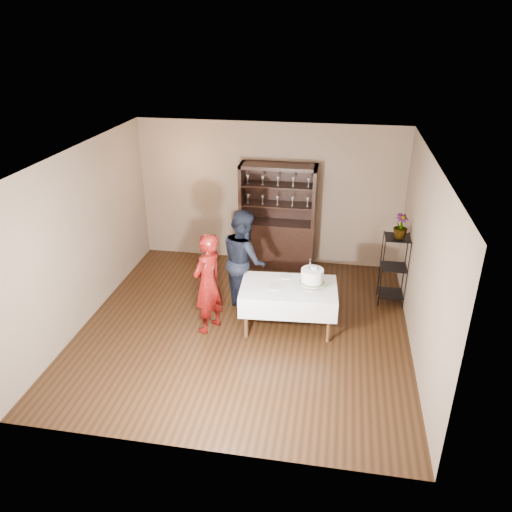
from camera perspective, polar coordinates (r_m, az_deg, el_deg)
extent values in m
plane|color=black|center=(7.87, -1.30, -8.10)|extent=(5.00, 5.00, 0.00)
plane|color=silver|center=(6.76, -1.53, 11.34)|extent=(5.00, 5.00, 0.00)
cube|color=brown|center=(9.50, 1.51, 7.07)|extent=(5.00, 0.02, 2.70)
cube|color=brown|center=(8.04, -19.18, 2.09)|extent=(0.02, 5.00, 2.70)
cube|color=brown|center=(7.19, 18.54, -0.58)|extent=(0.02, 5.00, 2.70)
cube|color=black|center=(9.56, 2.41, 1.39)|extent=(1.40, 0.48, 0.90)
cube|color=black|center=(9.41, 2.70, 7.50)|extent=(1.40, 0.03, 1.10)
cube|color=black|center=(9.05, 2.58, 10.21)|extent=(1.40, 0.48, 0.06)
cube|color=black|center=(9.27, 2.50, 5.91)|extent=(1.28, 0.42, 0.02)
cube|color=black|center=(9.15, 2.54, 8.10)|extent=(1.28, 0.42, 0.02)
cylinder|color=black|center=(8.36, 14.16, -2.03)|extent=(0.02, 0.02, 1.20)
cylinder|color=black|center=(8.40, 16.87, -2.21)|extent=(0.02, 0.02, 1.20)
cylinder|color=black|center=(8.71, 14.02, -0.83)|extent=(0.02, 0.02, 1.20)
cylinder|color=black|center=(8.76, 16.62, -1.01)|extent=(0.02, 0.02, 1.20)
cube|color=black|center=(8.76, 15.08, -4.13)|extent=(0.40, 0.40, 0.02)
cube|color=black|center=(8.53, 15.46, -1.21)|extent=(0.40, 0.40, 0.01)
cube|color=black|center=(8.32, 15.88, 2.06)|extent=(0.40, 0.40, 0.02)
cube|color=silver|center=(7.59, 3.73, -4.59)|extent=(1.50, 0.99, 0.33)
cylinder|color=#472D1A|center=(7.46, -1.15, -7.05)|extent=(0.06, 0.06, 0.68)
cylinder|color=#472D1A|center=(7.43, 8.33, -7.49)|extent=(0.06, 0.06, 0.68)
cylinder|color=#472D1A|center=(8.02, -0.59, -4.50)|extent=(0.06, 0.06, 0.68)
cylinder|color=#472D1A|center=(8.00, 8.18, -4.89)|extent=(0.06, 0.06, 0.68)
imported|color=#3C0605|center=(7.46, -5.54, -3.12)|extent=(0.59, 0.69, 1.59)
imported|color=black|center=(8.02, -1.39, -0.43)|extent=(0.96, 1.03, 1.70)
cylinder|color=beige|center=(7.47, 6.36, -3.72)|extent=(0.21, 0.21, 0.01)
cylinder|color=beige|center=(7.45, 6.37, -3.41)|extent=(0.05, 0.05, 0.10)
cylinder|color=beige|center=(7.42, 6.40, -3.01)|extent=(0.37, 0.37, 0.02)
cylinder|color=#496530|center=(7.41, 6.40, -2.90)|extent=(0.36, 0.36, 0.02)
cylinder|color=silver|center=(7.37, 6.44, -2.26)|extent=(0.38, 0.38, 0.21)
sphere|color=#6085CE|center=(7.32, 6.72, -1.47)|extent=(0.02, 0.02, 0.02)
cube|color=silver|center=(7.27, 6.17, -1.08)|extent=(0.02, 0.02, 0.14)
cube|color=black|center=(7.24, 6.20, -0.46)|extent=(0.03, 0.02, 0.05)
cylinder|color=beige|center=(7.47, 2.18, -3.57)|extent=(0.26, 0.26, 0.01)
cylinder|color=beige|center=(7.77, 3.39, -2.37)|extent=(0.22, 0.22, 0.01)
imported|color=#496530|center=(8.22, 16.21, 3.30)|extent=(0.31, 0.31, 0.40)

